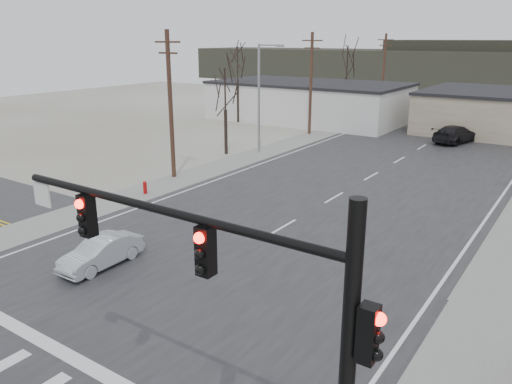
% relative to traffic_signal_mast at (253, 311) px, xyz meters
% --- Properties ---
extents(ground, '(140.00, 140.00, 0.00)m').
position_rel_traffic_signal_mast_xyz_m(ground, '(-7.89, 6.20, -4.67)').
color(ground, beige).
rests_on(ground, ground).
extents(main_road, '(18.00, 110.00, 0.05)m').
position_rel_traffic_signal_mast_xyz_m(main_road, '(-7.89, 21.20, -4.65)').
color(main_road, '#272729').
rests_on(main_road, ground).
extents(cross_road, '(90.00, 10.00, 0.04)m').
position_rel_traffic_signal_mast_xyz_m(cross_road, '(-7.89, 6.20, -4.65)').
color(cross_road, '#272729').
rests_on(cross_road, ground).
extents(sidewalk_left, '(3.00, 90.00, 0.06)m').
position_rel_traffic_signal_mast_xyz_m(sidewalk_left, '(-18.49, 26.20, -4.64)').
color(sidewalk_left, gray).
rests_on(sidewalk_left, ground).
extents(traffic_signal_mast, '(8.95, 0.43, 7.20)m').
position_rel_traffic_signal_mast_xyz_m(traffic_signal_mast, '(0.00, 0.00, 0.00)').
color(traffic_signal_mast, black).
rests_on(traffic_signal_mast, ground).
extents(fire_hydrant, '(0.24, 0.24, 0.87)m').
position_rel_traffic_signal_mast_xyz_m(fire_hydrant, '(-18.09, 14.20, -4.22)').
color(fire_hydrant, '#A50C0C').
rests_on(fire_hydrant, ground).
extents(building_left_far, '(22.30, 12.30, 4.50)m').
position_rel_traffic_signal_mast_xyz_m(building_left_far, '(-23.89, 46.20, -2.42)').
color(building_left_far, silver).
rests_on(building_left_far, ground).
extents(upole_left_b, '(2.20, 0.30, 10.00)m').
position_rel_traffic_signal_mast_xyz_m(upole_left_b, '(-19.39, 18.20, 0.55)').
color(upole_left_b, '#4D3123').
rests_on(upole_left_b, ground).
extents(upole_left_c, '(2.20, 0.30, 10.00)m').
position_rel_traffic_signal_mast_xyz_m(upole_left_c, '(-19.39, 38.20, 0.55)').
color(upole_left_c, '#4D3123').
rests_on(upole_left_c, ground).
extents(upole_left_d, '(2.20, 0.30, 10.00)m').
position_rel_traffic_signal_mast_xyz_m(upole_left_d, '(-19.39, 58.20, 0.55)').
color(upole_left_d, '#4D3123').
rests_on(upole_left_d, ground).
extents(streetlight_main, '(2.40, 0.25, 9.00)m').
position_rel_traffic_signal_mast_xyz_m(streetlight_main, '(-18.69, 28.20, 0.41)').
color(streetlight_main, gray).
rests_on(streetlight_main, ground).
extents(tree_left_near, '(3.30, 3.30, 7.35)m').
position_rel_traffic_signal_mast_xyz_m(tree_left_near, '(-20.89, 26.20, 0.55)').
color(tree_left_near, '#2F211D').
rests_on(tree_left_near, ground).
extents(tree_left_far, '(3.96, 3.96, 8.82)m').
position_rel_traffic_signal_mast_xyz_m(tree_left_far, '(-21.89, 52.20, 1.61)').
color(tree_left_far, '#2F211D').
rests_on(tree_left_far, ground).
extents(tree_left_mid, '(3.96, 3.96, 8.82)m').
position_rel_traffic_signal_mast_xyz_m(tree_left_mid, '(-29.89, 40.20, 1.61)').
color(tree_left_mid, '#2F211D').
rests_on(tree_left_mid, ground).
extents(hill_left, '(70.00, 18.00, 7.00)m').
position_rel_traffic_signal_mast_xyz_m(hill_left, '(-42.89, 98.20, -1.17)').
color(hill_left, '#333026').
rests_on(hill_left, ground).
extents(sedan_crossing, '(1.42, 3.87, 1.27)m').
position_rel_traffic_signal_mast_xyz_m(sedan_crossing, '(-11.95, 5.81, -4.00)').
color(sedan_crossing, '#A8AFB3').
rests_on(sedan_crossing, main_road).
extents(car_far_a, '(3.66, 5.97, 1.62)m').
position_rel_traffic_signal_mast_xyz_m(car_far_a, '(-5.93, 41.94, -3.82)').
color(car_far_a, black).
rests_on(car_far_a, main_road).
extents(car_far_b, '(2.85, 4.44, 1.41)m').
position_rel_traffic_signal_mast_xyz_m(car_far_b, '(-10.80, 62.94, -3.93)').
color(car_far_b, black).
rests_on(car_far_b, main_road).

